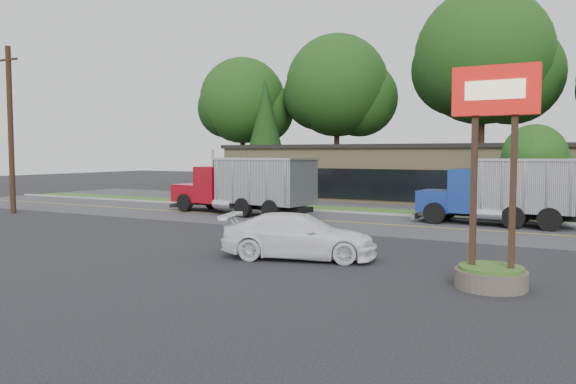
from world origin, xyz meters
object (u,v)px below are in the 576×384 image
Objects in this scene: dump_truck_blue at (505,190)px; bilo_sign at (492,214)px; utility_pole at (11,129)px; dump_truck_red at (247,184)px; rally_car at (299,236)px.

bilo_sign is at bearing 97.94° from dump_truck_blue.
utility_pole is 29.29m from bilo_sign.
dump_truck_blue is (27.02, 7.99, -3.29)m from utility_pole.
utility_pole is 14.69m from dump_truck_red.
dump_truck_blue is at bearing -38.42° from rally_car.
bilo_sign is 0.59× the size of dump_truck_red.
dump_truck_red is 1.31× the size of dump_truck_blue.
rally_car is (-5.07, -12.62, -1.02)m from dump_truck_blue.
utility_pole is 1.30× the size of dump_truck_blue.
rally_car is at bearing 140.18° from dump_truck_red.
dump_truck_blue is 1.44× the size of rally_car.
rally_car is at bearing -11.92° from utility_pole.
dump_truck_blue is (13.99, 2.06, -0.01)m from dump_truck_red.
bilo_sign is 6.81m from rally_car.
dump_truck_red is (13.03, 5.94, -3.28)m from utility_pole.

